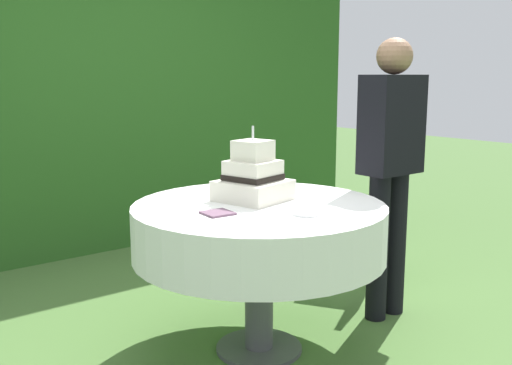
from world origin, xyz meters
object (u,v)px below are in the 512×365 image
at_px(serving_plate_near, 306,213).
at_px(garden_chair, 364,204).
at_px(wedding_cake, 253,178).
at_px(standing_person, 390,159).
at_px(cake_table, 259,230).
at_px(serving_plate_far, 320,191).
at_px(napkin_stack, 218,213).

distance_m(serving_plate_near, garden_chair, 1.38).
height_order(serving_plate_near, garden_chair, garden_chair).
relative_size(wedding_cake, standing_person, 0.24).
bearing_deg(standing_person, cake_table, 173.05).
relative_size(serving_plate_near, serving_plate_far, 0.94).
distance_m(cake_table, napkin_stack, 0.32).
bearing_deg(garden_chair, wedding_cake, -166.52).
bearing_deg(garden_chair, serving_plate_far, -155.52).
bearing_deg(wedding_cake, garden_chair, 13.48).
height_order(serving_plate_near, napkin_stack, serving_plate_near).
relative_size(wedding_cake, serving_plate_far, 2.65).
distance_m(serving_plate_far, garden_chair, 0.86).
bearing_deg(serving_plate_far, standing_person, -19.19).
bearing_deg(napkin_stack, wedding_cake, 25.01).
bearing_deg(wedding_cake, standing_person, -14.07).
xyz_separation_m(napkin_stack, standing_person, (1.14, -0.06, 0.15)).
height_order(wedding_cake, standing_person, standing_person).
bearing_deg(serving_plate_near, standing_person, 13.47).
bearing_deg(napkin_stack, cake_table, 9.70).
xyz_separation_m(napkin_stack, garden_chair, (1.49, 0.43, -0.23)).
xyz_separation_m(serving_plate_near, garden_chair, (1.17, 0.69, -0.24)).
relative_size(serving_plate_near, napkin_stack, 1.06).
relative_size(wedding_cake, serving_plate_near, 2.81).
distance_m(wedding_cake, serving_plate_far, 0.43).
xyz_separation_m(cake_table, serving_plate_far, (0.45, 0.04, 0.14)).
xyz_separation_m(serving_plate_far, napkin_stack, (-0.73, -0.09, -0.00)).
height_order(cake_table, serving_plate_far, serving_plate_far).
bearing_deg(cake_table, serving_plate_near, -83.43).
height_order(wedding_cake, serving_plate_far, wedding_cake).
height_order(serving_plate_far, standing_person, standing_person).
distance_m(cake_table, wedding_cake, 0.27).
bearing_deg(wedding_cake, cake_table, -111.23).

